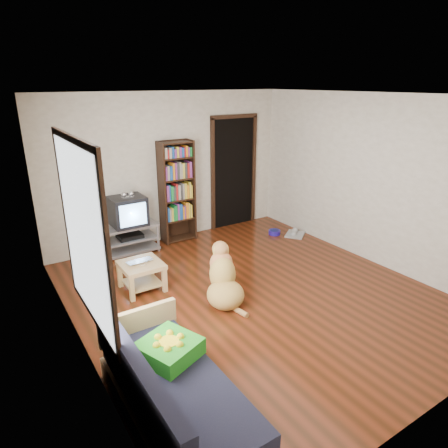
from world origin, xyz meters
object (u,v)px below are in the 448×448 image
laptop (142,263)px  dog_bowl (274,232)px  crt_tv (127,210)px  dog (223,280)px  bookshelf (177,186)px  grey_rag (295,234)px  tv_stand (130,238)px  sofa (173,397)px  coffee_table (141,271)px  green_cushion (169,349)px

laptop → dog_bowl: bearing=10.4°
crt_tv → dog: bearing=-77.6°
dog_bowl → bookshelf: bookshelf is taller
bookshelf → grey_rag: bearing=-27.4°
grey_rag → tv_stand: (-2.89, 0.91, 0.25)m
laptop → grey_rag: 3.27m
tv_stand → sofa: (-0.97, -3.63, -0.01)m
dog → coffee_table: bearing=132.9°
dog_bowl → laptop: bearing=-167.0°
tv_stand → crt_tv: 0.47m
bookshelf → sofa: bearing=-117.3°
grey_rag → bookshelf: bearing=152.6°
dog_bowl → crt_tv: bearing=165.2°
tv_stand → dog_bowl: bearing=-14.3°
laptop → dog: size_ratio=0.37×
tv_stand → laptop: bearing=-103.5°
grey_rag → dog: (-2.42, -1.25, 0.27)m
grey_rag → tv_stand: bearing=162.5°
green_cushion → tv_stand: 3.44m
coffee_table → green_cushion: bearing=-104.7°
laptop → bookshelf: size_ratio=0.20×
laptop → dog: bearing=-48.6°
grey_rag → dog: 2.73m
dog → bookshelf: bearing=78.2°
laptop → sofa: (-0.65, -2.30, -0.15)m
dog_bowl → tv_stand: (-2.59, 0.66, 0.23)m
green_cushion → dog_bowl: 4.38m
crt_tv → coffee_table: (-0.32, -1.33, -0.46)m
green_cushion → dog_bowl: (3.44, 2.66, -0.46)m
laptop → dog: 1.16m
crt_tv → sofa: bearing=-104.9°
grey_rag → tv_stand: size_ratio=0.44×
laptop → coffee_table: bearing=87.5°
coffee_table → grey_rag: bearing=6.9°
bookshelf → sofa: size_ratio=1.00×
green_cushion → tv_stand: (0.85, 3.33, -0.23)m
crt_tv → green_cushion: bearing=-104.2°
green_cushion → dog: size_ratio=0.50×
green_cushion → crt_tv: 3.46m
laptop → dog_bowl: size_ratio=1.60×
sofa → dog: size_ratio=1.91×
grey_rag → crt_tv: crt_tv is taller
laptop → grey_rag: size_ratio=0.88×
green_cushion → coffee_table: green_cushion is taller
crt_tv → dog: (0.48, -2.18, -0.46)m
tv_stand → dog: bearing=-77.5°
coffee_table → dog: dog is taller
green_cushion → grey_rag: size_ratio=1.18×
laptop → dog: dog is taller
dog_bowl → sofa: (-3.57, -2.97, 0.22)m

